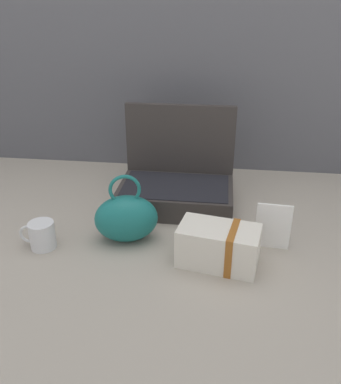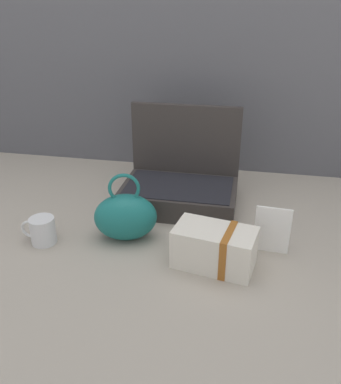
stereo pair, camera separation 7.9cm
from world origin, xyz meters
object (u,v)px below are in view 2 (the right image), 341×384
(open_suitcase, at_px, (181,183))
(teal_pouch_handbag, at_px, (126,216))
(coffee_mug, at_px, (42,230))
(cream_toiletry_bag, at_px, (216,248))
(info_card_left, at_px, (272,230))

(open_suitcase, bearing_deg, teal_pouch_handbag, -114.45)
(teal_pouch_handbag, height_order, coffee_mug, teal_pouch_handbag)
(teal_pouch_handbag, distance_m, cream_toiletry_bag, 0.31)
(info_card_left, bearing_deg, cream_toiletry_bag, -142.53)
(cream_toiletry_bag, height_order, info_card_left, info_card_left)
(info_card_left, bearing_deg, coffee_mug, -168.43)
(teal_pouch_handbag, height_order, info_card_left, teal_pouch_handbag)
(cream_toiletry_bag, xyz_separation_m, coffee_mug, (-0.55, 0.01, -0.02))
(open_suitcase, height_order, info_card_left, open_suitcase)
(coffee_mug, height_order, info_card_left, info_card_left)
(coffee_mug, distance_m, info_card_left, 0.71)
(teal_pouch_handbag, bearing_deg, coffee_mug, -163.06)
(open_suitcase, distance_m, coffee_mug, 0.52)
(teal_pouch_handbag, distance_m, coffee_mug, 0.27)
(open_suitcase, bearing_deg, coffee_mug, -136.68)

